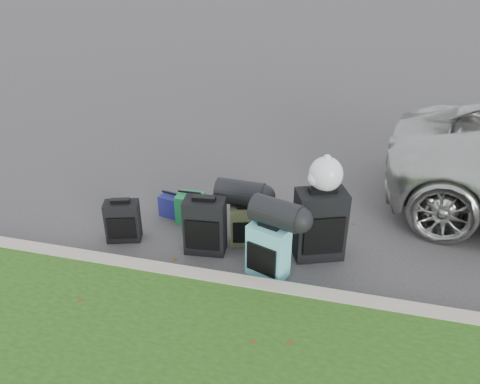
% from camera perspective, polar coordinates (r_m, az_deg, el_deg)
% --- Properties ---
extents(ground, '(120.00, 120.00, 0.00)m').
position_cam_1_polar(ground, '(5.95, 0.46, -5.68)').
color(ground, '#383535').
rests_on(ground, ground).
extents(curb, '(120.00, 0.18, 0.15)m').
position_cam_1_polar(curb, '(5.12, -2.29, -10.91)').
color(curb, '#9E937F').
rests_on(curb, ground).
extents(suitcase_small_black, '(0.47, 0.35, 0.52)m').
position_cam_1_polar(suitcase_small_black, '(5.99, -14.09, -3.46)').
color(suitcase_small_black, black).
rests_on(suitcase_small_black, ground).
extents(suitcase_large_black_left, '(0.51, 0.34, 0.69)m').
position_cam_1_polar(suitcase_large_black_left, '(5.57, -4.28, -4.12)').
color(suitcase_large_black_left, black).
rests_on(suitcase_large_black_left, ground).
extents(suitcase_olive, '(0.41, 0.31, 0.50)m').
position_cam_1_polar(suitcase_olive, '(5.74, 0.61, -4.10)').
color(suitcase_olive, '#3E3F26').
rests_on(suitcase_olive, ground).
extents(suitcase_teal, '(0.50, 0.39, 0.62)m').
position_cam_1_polar(suitcase_teal, '(5.18, 3.45, -7.20)').
color(suitcase_teal, '#4FA2A8').
rests_on(suitcase_teal, ground).
extents(suitcase_large_black_right, '(0.65, 0.52, 0.85)m').
position_cam_1_polar(suitcase_large_black_right, '(5.50, 9.68, -3.93)').
color(suitcase_large_black_right, black).
rests_on(suitcase_large_black_right, ground).
extents(tote_green, '(0.35, 0.28, 0.39)m').
position_cam_1_polar(tote_green, '(6.26, -6.07, -1.94)').
color(tote_green, '#1D8342').
rests_on(tote_green, ground).
extents(tote_navy, '(0.32, 0.27, 0.30)m').
position_cam_1_polar(tote_navy, '(6.45, -8.40, -1.62)').
color(tote_navy, navy).
rests_on(tote_navy, ground).
extents(duffel_left, '(0.59, 0.34, 0.31)m').
position_cam_1_polar(duffel_left, '(5.62, 0.02, -0.10)').
color(duffel_left, black).
rests_on(duffel_left, suitcase_olive).
extents(duffel_right, '(0.61, 0.46, 0.31)m').
position_cam_1_polar(duffel_right, '(4.97, 4.46, -2.57)').
color(duffel_right, black).
rests_on(duffel_right, suitcase_teal).
extents(trash_bag, '(0.38, 0.38, 0.38)m').
position_cam_1_polar(trash_bag, '(5.27, 10.43, 2.16)').
color(trash_bag, white).
rests_on(trash_bag, suitcase_large_black_right).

